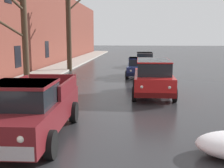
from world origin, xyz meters
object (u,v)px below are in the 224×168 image
at_px(bare_tree_far_down_block, 69,31).
at_px(suv_red_parked_kerbside_close, 153,76).
at_px(pickup_truck_maroon_approaching_near_lane, 30,109).
at_px(sedan_grey_parked_far_down_block, 145,59).
at_px(sedan_darkblue_parked_kerbside_mid, 138,67).
at_px(bare_tree_mid_block, 23,34).

relative_size(bare_tree_far_down_block, suv_red_parked_kerbside_close, 1.52).
xyz_separation_m(pickup_truck_maroon_approaching_near_lane, sedan_grey_parked_far_down_block, (3.77, 20.82, -0.13)).
bearing_deg(suv_red_parked_kerbside_close, sedan_darkblue_parked_kerbside_mid, 96.11).
distance_m(bare_tree_mid_block, sedan_darkblue_parked_kerbside_mid, 9.23).
relative_size(bare_tree_mid_block, suv_red_parked_kerbside_close, 1.26).
relative_size(sedan_darkblue_parked_kerbside_mid, sedan_grey_parked_far_down_block, 0.92).
xyz_separation_m(bare_tree_mid_block, sedan_grey_parked_far_down_block, (6.72, 13.95, -2.36)).
distance_m(bare_tree_far_down_block, suv_red_parked_kerbside_close, 12.48).
xyz_separation_m(bare_tree_far_down_block, sedan_grey_parked_far_down_block, (6.65, 4.01, -2.70)).
relative_size(bare_tree_mid_block, bare_tree_far_down_block, 0.83).
bearing_deg(bare_tree_far_down_block, sedan_grey_parked_far_down_block, 31.13).
bearing_deg(pickup_truck_maroon_approaching_near_lane, bare_tree_mid_block, 113.20).
distance_m(pickup_truck_maroon_approaching_near_lane, sedan_darkblue_parked_kerbside_mid, 13.76).
distance_m(bare_tree_mid_block, suv_red_parked_kerbside_close, 7.15).
relative_size(bare_tree_mid_block, pickup_truck_maroon_approaching_near_lane, 1.13).
height_order(pickup_truck_maroon_approaching_near_lane, suv_red_parked_kerbside_close, suv_red_parked_kerbside_close).
relative_size(suv_red_parked_kerbside_close, sedan_darkblue_parked_kerbside_mid, 1.18).
bearing_deg(suv_red_parked_kerbside_close, bare_tree_mid_block, 177.72).
bearing_deg(pickup_truck_maroon_approaching_near_lane, sedan_grey_parked_far_down_block, 79.74).
height_order(bare_tree_mid_block, suv_red_parked_kerbside_close, bare_tree_mid_block).
distance_m(pickup_truck_maroon_approaching_near_lane, suv_red_parked_kerbside_close, 7.66).
bearing_deg(sedan_grey_parked_far_down_block, suv_red_parked_kerbside_close, -89.58).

